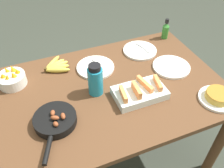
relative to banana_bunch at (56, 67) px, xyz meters
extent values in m
plane|color=#383D33|center=(0.29, -0.32, -0.79)|extent=(14.00, 14.00, 0.00)
cube|color=brown|center=(0.29, -0.32, -0.04)|extent=(1.41, 0.94, 0.03)
cylinder|color=brown|center=(0.93, -0.73, -0.42)|extent=(0.07, 0.07, 0.73)
cylinder|color=brown|center=(-0.36, 0.09, -0.42)|extent=(0.07, 0.07, 0.73)
cylinder|color=brown|center=(0.93, 0.09, -0.42)|extent=(0.07, 0.07, 0.73)
ellipsoid|color=gold|center=(0.00, -0.04, 0.00)|extent=(0.17, 0.10, 0.04)
ellipsoid|color=gold|center=(0.01, -0.02, 0.00)|extent=(0.17, 0.05, 0.04)
ellipsoid|color=gold|center=(0.01, 0.00, 0.00)|extent=(0.18, 0.08, 0.04)
ellipsoid|color=gold|center=(0.00, 0.02, 0.00)|extent=(0.17, 0.11, 0.04)
ellipsoid|color=gold|center=(-0.01, 0.05, 0.00)|extent=(0.15, 0.16, 0.03)
cylinder|color=#4C3819|center=(-0.07, -0.01, 0.00)|extent=(0.02, 0.02, 0.04)
cube|color=silver|center=(0.41, -0.45, 0.01)|extent=(0.31, 0.19, 0.05)
cube|color=#ED8E4C|center=(0.30, -0.46, 0.05)|extent=(0.04, 0.12, 0.04)
cube|color=#ED8E4C|center=(0.38, -0.47, 0.05)|extent=(0.03, 0.12, 0.05)
cube|color=#ED8E4C|center=(0.46, -0.43, 0.05)|extent=(0.05, 0.15, 0.04)
cube|color=#ED8E4C|center=(0.53, -0.45, 0.05)|extent=(0.05, 0.12, 0.04)
cylinder|color=black|center=(-0.10, -0.47, -0.01)|extent=(0.23, 0.23, 0.01)
cylinder|color=black|center=(-0.10, -0.47, 0.01)|extent=(0.23, 0.23, 0.04)
cylinder|color=black|center=(-0.17, -0.64, 0.02)|extent=(0.08, 0.15, 0.02)
ellipsoid|color=brown|center=(-0.06, -0.49, 0.05)|extent=(0.03, 0.04, 0.03)
ellipsoid|color=brown|center=(-0.10, -0.45, 0.05)|extent=(0.04, 0.04, 0.03)
ellipsoid|color=brown|center=(-0.10, -0.49, 0.05)|extent=(0.05, 0.04, 0.03)
ellipsoid|color=brown|center=(-0.10, -0.53, 0.04)|extent=(0.04, 0.04, 0.03)
cylinder|color=silver|center=(0.83, -0.65, -0.01)|extent=(0.22, 0.22, 0.02)
cylinder|color=gold|center=(0.83, -0.65, 0.02)|extent=(0.15, 0.15, 0.04)
cylinder|color=#AB7427|center=(0.83, -0.65, 0.04)|extent=(0.15, 0.15, 0.00)
cylinder|color=silver|center=(0.74, -0.29, -0.01)|extent=(0.26, 0.26, 0.02)
cylinder|color=silver|center=(0.71, -0.27, 0.00)|extent=(0.13, 0.03, 0.01)
cube|color=silver|center=(0.80, -0.26, 0.00)|extent=(0.05, 0.03, 0.00)
cylinder|color=silver|center=(0.63, -0.03, -0.01)|extent=(0.25, 0.25, 0.02)
cylinder|color=silver|center=(0.65, 0.00, 0.00)|extent=(0.04, 0.12, 0.01)
cube|color=silver|center=(0.68, -0.08, 0.00)|extent=(0.03, 0.05, 0.00)
cylinder|color=silver|center=(0.25, -0.10, -0.01)|extent=(0.26, 0.26, 0.02)
cylinder|color=silver|center=(0.27, -0.07, 0.00)|extent=(0.03, 0.11, 0.01)
cube|color=silver|center=(0.29, -0.15, 0.00)|extent=(0.03, 0.05, 0.00)
cylinder|color=silver|center=(-0.29, -0.05, 0.02)|extent=(0.17, 0.17, 0.07)
cone|color=#F4A819|center=(-0.24, -0.05, 0.06)|extent=(0.05, 0.05, 0.04)
cone|color=#F4A819|center=(-0.27, -0.01, 0.07)|extent=(0.06, 0.06, 0.05)
cone|color=#F4A819|center=(-0.30, -0.01, 0.07)|extent=(0.04, 0.04, 0.05)
cone|color=#F4A819|center=(-0.33, -0.06, 0.07)|extent=(0.04, 0.05, 0.05)
cone|color=#F4A819|center=(-0.30, -0.08, 0.07)|extent=(0.05, 0.04, 0.05)
cone|color=#F4A819|center=(-0.27, -0.08, 0.07)|extent=(0.06, 0.05, 0.05)
cylinder|color=teal|center=(0.18, -0.32, 0.07)|extent=(0.09, 0.09, 0.18)
cylinder|color=black|center=(0.18, -0.32, 0.17)|extent=(0.07, 0.07, 0.03)
cylinder|color=#337F2D|center=(0.90, 0.07, 0.03)|extent=(0.05, 0.05, 0.10)
cone|color=#337F2D|center=(0.90, 0.07, 0.10)|extent=(0.05, 0.05, 0.03)
cylinder|color=black|center=(0.90, 0.07, 0.13)|extent=(0.03, 0.03, 0.03)
camera|label=1|loc=(-0.12, -1.32, 1.01)|focal=38.00mm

